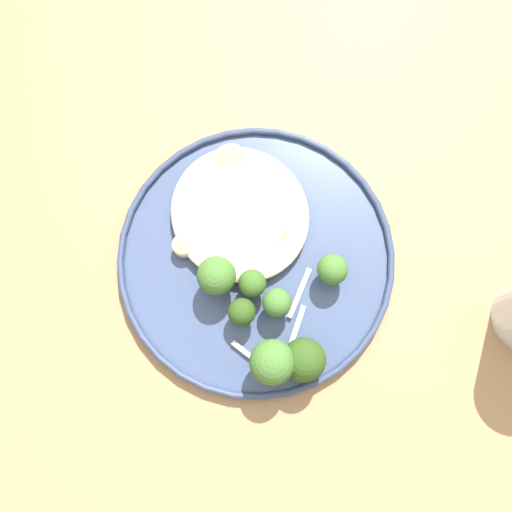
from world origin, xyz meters
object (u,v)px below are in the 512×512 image
at_px(seared_scallop_tiny_bay, 210,187).
at_px(broccoli_floret_left_leaning, 252,284).
at_px(seared_scallop_left_edge, 231,162).
at_px(dinner_plate, 256,258).
at_px(seared_scallop_rear_pale, 245,186).
at_px(broccoli_floret_tall_stalk, 304,360).
at_px(broccoli_floret_small_sprig, 242,312).
at_px(broccoli_floret_front_edge, 272,362).
at_px(seared_scallop_front_small, 219,249).
at_px(broccoli_floret_beside_noodles, 216,276).
at_px(seared_scallop_large_seared, 276,234).
at_px(seared_scallop_center_golden, 273,203).
at_px(broccoli_floret_near_rim, 277,303).
at_px(broccoli_floret_split_head, 332,270).
at_px(seared_scallop_tilted_round, 184,246).

relative_size(seared_scallop_tiny_bay, broccoli_floret_left_leaning, 0.67).
bearing_deg(seared_scallop_left_edge, dinner_plate, 159.16).
relative_size(dinner_plate, seared_scallop_rear_pale, 13.14).
bearing_deg(broccoli_floret_tall_stalk, broccoli_floret_small_sprig, 16.65).
distance_m(seared_scallop_tiny_bay, broccoli_floret_front_edge, 0.20).
distance_m(seared_scallop_front_small, seared_scallop_left_edge, 0.09).
bearing_deg(broccoli_floret_beside_noodles, dinner_plate, -92.67).
height_order(seared_scallop_large_seared, broccoli_floret_beside_noodles, broccoli_floret_beside_noodles).
bearing_deg(seared_scallop_rear_pale, broccoli_floret_front_edge, 152.90).
xyz_separation_m(broccoli_floret_tall_stalk, broccoli_floret_front_edge, (0.02, 0.03, 0.01)).
xyz_separation_m(seared_scallop_center_golden, broccoli_floret_near_rim, (-0.09, 0.06, 0.01)).
xyz_separation_m(broccoli_floret_near_rim, broccoli_floret_tall_stalk, (-0.06, 0.01, 0.01)).
height_order(dinner_plate, seared_scallop_center_golden, seared_scallop_center_golden).
bearing_deg(broccoli_floret_left_leaning, dinner_plate, -42.42).
bearing_deg(broccoli_floret_split_head, seared_scallop_left_edge, 5.29).
height_order(seared_scallop_tilted_round, broccoli_floret_split_head, broccoli_floret_split_head).
height_order(seared_scallop_large_seared, seared_scallop_center_golden, seared_scallop_large_seared).
bearing_deg(broccoli_floret_front_edge, seared_scallop_large_seared, -37.99).
relative_size(seared_scallop_large_seared, broccoli_floret_left_leaning, 0.58).
distance_m(broccoli_floret_split_head, broccoli_floret_tall_stalk, 0.09).
xyz_separation_m(seared_scallop_left_edge, broccoli_floret_tall_stalk, (-0.21, 0.06, 0.02)).
bearing_deg(broccoli_floret_left_leaning, broccoli_floret_small_sprig, 124.68).
bearing_deg(broccoli_floret_left_leaning, seared_scallop_large_seared, -60.29).
xyz_separation_m(seared_scallop_tilted_round, broccoli_floret_near_rim, (-0.11, -0.04, 0.01)).
relative_size(seared_scallop_center_golden, broccoli_floret_beside_noodles, 0.45).
distance_m(seared_scallop_center_golden, broccoli_floret_tall_stalk, 0.17).
relative_size(seared_scallop_large_seared, broccoli_floret_tall_stalk, 0.44).
xyz_separation_m(dinner_plate, broccoli_floret_near_rim, (-0.05, 0.01, 0.03)).
relative_size(broccoli_floret_near_rim, broccoli_floret_beside_noodles, 0.77).
bearing_deg(broccoli_floret_near_rim, seared_scallop_large_seared, -35.66).
bearing_deg(broccoli_floret_split_head, dinner_plate, 41.69).
bearing_deg(broccoli_floret_beside_noodles, seared_scallop_left_edge, -41.02).
height_order(seared_scallop_left_edge, seared_scallop_rear_pale, seared_scallop_left_edge).
distance_m(broccoli_floret_split_head, broccoli_floret_left_leaning, 0.08).
xyz_separation_m(seared_scallop_tiny_bay, broccoli_floret_front_edge, (-0.19, 0.05, 0.03)).
bearing_deg(seared_scallop_tiny_bay, seared_scallop_center_golden, -140.87).
relative_size(seared_scallop_center_golden, seared_scallop_tilted_round, 1.03).
distance_m(seared_scallop_tilted_round, broccoli_floret_near_rim, 0.11).
bearing_deg(seared_scallop_center_golden, broccoli_floret_front_edge, 143.50).
bearing_deg(broccoli_floret_split_head, seared_scallop_center_golden, 2.87).
relative_size(seared_scallop_front_small, seared_scallop_left_edge, 0.78).
bearing_deg(broccoli_floret_small_sprig, broccoli_floret_left_leaning, -55.32).
bearing_deg(broccoli_floret_tall_stalk, seared_scallop_front_small, 0.87).
distance_m(seared_scallop_front_small, seared_scallop_rear_pale, 0.07).
xyz_separation_m(broccoli_floret_left_leaning, broccoli_floret_beside_noodles, (0.03, 0.03, 0.01)).
xyz_separation_m(seared_scallop_rear_pale, seared_scallop_tilted_round, (-0.02, 0.09, -0.00)).
bearing_deg(dinner_plate, broccoli_floret_beside_noodles, 87.33).
xyz_separation_m(dinner_plate, broccoli_floret_beside_noodles, (0.00, 0.05, 0.03)).
height_order(seared_scallop_tiny_bay, seared_scallop_left_edge, seared_scallop_left_edge).
height_order(broccoli_floret_small_sprig, broccoli_floret_near_rim, broccoli_floret_near_rim).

